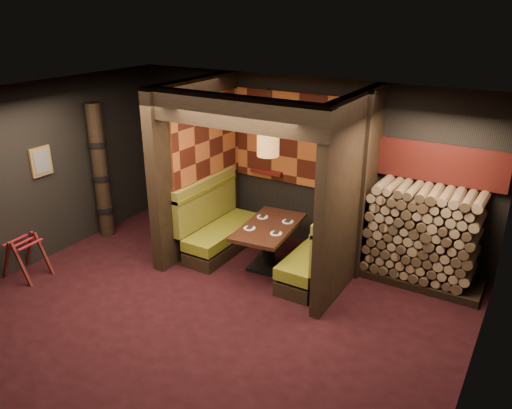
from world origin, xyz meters
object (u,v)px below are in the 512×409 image
object	(u,v)px
luggage_rack	(25,255)
totem_column	(101,172)
pendant_lamp	(268,141)
booth_bench_left	(218,228)
firewood_stack	(427,237)
dining_table	(269,239)
booth_bench_right	(321,255)

from	to	relation	value
luggage_rack	totem_column	distance (m)	1.90
pendant_lamp	luggage_rack	world-z (taller)	pendant_lamp
booth_bench_left	pendant_lamp	bearing A→B (deg)	-8.06
luggage_rack	totem_column	xyz separation A→B (m)	(-0.08, 1.71, 0.84)
firewood_stack	luggage_rack	bearing A→B (deg)	-150.64
booth_bench_left	dining_table	world-z (taller)	booth_bench_left
booth_bench_right	dining_table	world-z (taller)	booth_bench_right
booth_bench_left	booth_bench_right	distance (m)	1.89
booth_bench_right	pendant_lamp	bearing A→B (deg)	-170.13
booth_bench_left	firewood_stack	world-z (taller)	firewood_stack
dining_table	booth_bench_right	bearing A→B (deg)	6.56
dining_table	luggage_rack	world-z (taller)	dining_table
pendant_lamp	firewood_stack	xyz separation A→B (m)	(2.20, 0.85, -1.34)
pendant_lamp	booth_bench_left	bearing A→B (deg)	171.94
dining_table	luggage_rack	size ratio (longest dim) A/B	2.08
booth_bench_left	luggage_rack	bearing A→B (deg)	-131.67
firewood_stack	booth_bench_left	bearing A→B (deg)	-167.83
booth_bench_left	dining_table	size ratio (longest dim) A/B	1.09
booth_bench_right	booth_bench_left	bearing A→B (deg)	180.00
dining_table	pendant_lamp	distance (m)	1.59
booth_bench_left	totem_column	bearing A→B (deg)	-165.25
booth_bench_right	dining_table	bearing A→B (deg)	-173.44
booth_bench_left	totem_column	xyz separation A→B (m)	(-2.09, -0.55, 0.79)
pendant_lamp	luggage_rack	bearing A→B (deg)	-145.36
dining_table	pendant_lamp	world-z (taller)	pendant_lamp
totem_column	firewood_stack	distance (m)	5.50
dining_table	firewood_stack	xyz separation A→B (m)	(2.20, 0.80, 0.25)
booth_bench_right	luggage_rack	world-z (taller)	booth_bench_right
luggage_rack	firewood_stack	distance (m)	6.04
booth_bench_right	dining_table	size ratio (longest dim) A/B	1.09
booth_bench_left	pendant_lamp	xyz separation A→B (m)	(1.04, -0.15, 1.69)
pendant_lamp	dining_table	bearing A→B (deg)	90.00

